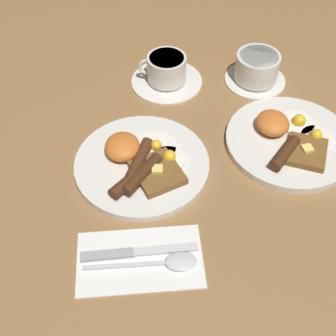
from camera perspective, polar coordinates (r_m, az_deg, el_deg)
The scene contains 8 objects.
ground_plane at distance 0.92m, azimuth -3.18°, elevation 0.13°, with size 3.00×3.00×0.00m, color olive.
breakfast_plate_near at distance 0.91m, azimuth -3.25°, elevation 0.63°, with size 0.26×0.26×0.05m.
breakfast_plate_far at distance 0.99m, azimuth 14.60°, elevation 3.40°, with size 0.26×0.26×0.05m.
teacup_near at distance 1.09m, azimuth -0.21°, elevation 11.61°, with size 0.17×0.17×0.07m.
teacup_far at distance 1.11m, azimuth 10.79°, elevation 11.76°, with size 0.14×0.14×0.07m.
napkin at distance 0.80m, azimuth -3.45°, elevation -11.05°, with size 0.12×0.21×0.01m, color white.
knife at distance 0.80m, azimuth -4.33°, elevation -10.22°, with size 0.02×0.20×0.01m.
spoon at distance 0.79m, azimuth 0.22°, elevation -11.39°, with size 0.04×0.19×0.01m.
Camera 1 is at (0.61, 0.01, 0.69)m, focal length 50.00 mm.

